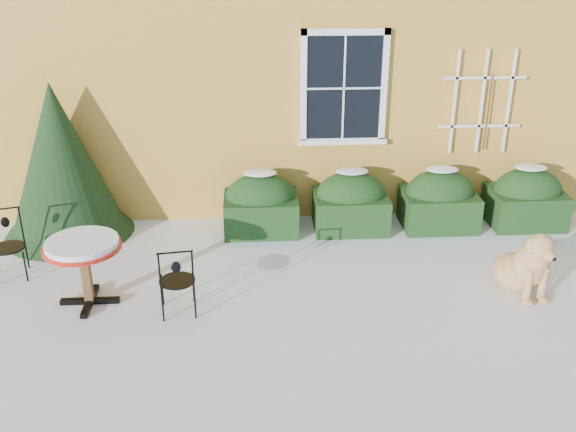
{
  "coord_description": "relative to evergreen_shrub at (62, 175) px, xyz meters",
  "views": [
    {
      "loc": [
        -0.41,
        -5.93,
        3.99
      ],
      "look_at": [
        0.0,
        1.0,
        0.9
      ],
      "focal_mm": 40.0,
      "sensor_mm": 36.0,
      "label": 1
    }
  ],
  "objects": [
    {
      "name": "dog",
      "position": [
        5.86,
        -2.03,
        -0.53
      ],
      "size": [
        0.69,
        0.99,
        0.88
      ],
      "rotation": [
        0.0,
        0.0,
        0.24
      ],
      "color": "tan",
      "rests_on": "ground"
    },
    {
      "name": "patio_chair_far",
      "position": [
        -0.41,
        -1.23,
        -0.45
      ],
      "size": [
        0.47,
        0.47,
        0.87
      ],
      "rotation": [
        0.0,
        0.0,
        0.26
      ],
      "color": "black",
      "rests_on": "ground"
    },
    {
      "name": "ground",
      "position": [
        3.05,
        -2.61,
        -0.88
      ],
      "size": [
        80.0,
        80.0,
        0.0
      ],
      "primitive_type": "plane",
      "color": "white",
      "rests_on": "ground"
    },
    {
      "name": "evergreen_shrub",
      "position": [
        0.0,
        0.0,
        0.0
      ],
      "size": [
        1.81,
        1.81,
        2.19
      ],
      "rotation": [
        0.0,
        0.0,
        -0.09
      ],
      "color": "black",
      "rests_on": "ground"
    },
    {
      "name": "patio_chair_near",
      "position": [
        1.77,
        -2.24,
        -0.45
      ],
      "size": [
        0.43,
        0.42,
        0.86
      ],
      "rotation": [
        0.0,
        0.0,
        3.27
      ],
      "color": "black",
      "rests_on": "ground"
    },
    {
      "name": "hedge_row",
      "position": [
        4.7,
        -0.06,
        -0.48
      ],
      "size": [
        4.95,
        0.8,
        0.91
      ],
      "color": "black",
      "rests_on": "ground"
    },
    {
      "name": "bistro_table",
      "position": [
        0.71,
        -1.97,
        -0.2
      ],
      "size": [
        0.88,
        0.88,
        0.82
      ],
      "rotation": [
        0.0,
        0.0,
        -0.39
      ],
      "color": "black",
      "rests_on": "ground"
    }
  ]
}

